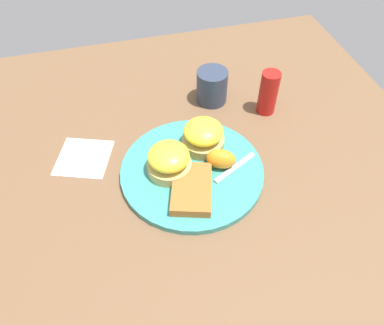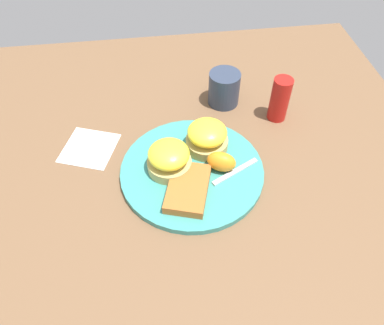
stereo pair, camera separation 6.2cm
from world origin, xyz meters
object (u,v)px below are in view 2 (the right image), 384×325
object	(u,v)px
sandwich_benedict_left	(207,137)
fork	(210,186)
cup	(224,88)
condiment_bottle	(280,99)
sandwich_benedict_right	(169,158)
hashbrown_patty	(188,188)
orange_wedge	(221,162)

from	to	relation	value
sandwich_benedict_left	fork	world-z (taller)	sandwich_benedict_left
cup	condiment_bottle	xyz separation A→B (m)	(-0.07, -0.12, 0.01)
sandwich_benedict_left	sandwich_benedict_right	size ratio (longest dim) A/B	1.00
hashbrown_patty	cup	world-z (taller)	cup
hashbrown_patty	cup	bearing A→B (deg)	-24.13
sandwich_benedict_right	fork	size ratio (longest dim) A/B	0.46
condiment_bottle	orange_wedge	bearing A→B (deg)	133.08
sandwich_benedict_right	hashbrown_patty	xyz separation A→B (m)	(-0.06, -0.03, -0.02)
orange_wedge	cup	xyz separation A→B (m)	(0.23, -0.05, 0.01)
orange_wedge	fork	bearing A→B (deg)	145.11
sandwich_benedict_left	cup	world-z (taller)	cup
sandwich_benedict_left	hashbrown_patty	xyz separation A→B (m)	(-0.11, 0.06, -0.02)
cup	sandwich_benedict_right	bearing A→B (deg)	144.07
sandwich_benedict_left	condiment_bottle	size ratio (longest dim) A/B	0.84
orange_wedge	fork	size ratio (longest dim) A/B	0.30
sandwich_benedict_left	fork	distance (m)	0.11
hashbrown_patty	orange_wedge	world-z (taller)	orange_wedge
fork	condiment_bottle	world-z (taller)	condiment_bottle
fork	condiment_bottle	distance (m)	0.28
sandwich_benedict_left	orange_wedge	size ratio (longest dim) A/B	1.52
fork	sandwich_benedict_left	bearing A→B (deg)	-5.95
sandwich_benedict_right	orange_wedge	size ratio (longest dim) A/B	1.52
sandwich_benedict_left	condiment_bottle	bearing A→B (deg)	-64.30
sandwich_benedict_right	hashbrown_patty	size ratio (longest dim) A/B	0.76
sandwich_benedict_left	condiment_bottle	world-z (taller)	condiment_bottle
sandwich_benedict_right	hashbrown_patty	bearing A→B (deg)	-155.25
sandwich_benedict_right	orange_wedge	distance (m)	0.11
orange_wedge	cup	distance (m)	0.23
sandwich_benedict_left	fork	size ratio (longest dim) A/B	0.46
hashbrown_patty	sandwich_benedict_right	bearing A→B (deg)	24.75
orange_wedge	condiment_bottle	distance (m)	0.23
sandwich_benedict_left	fork	bearing A→B (deg)	174.05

